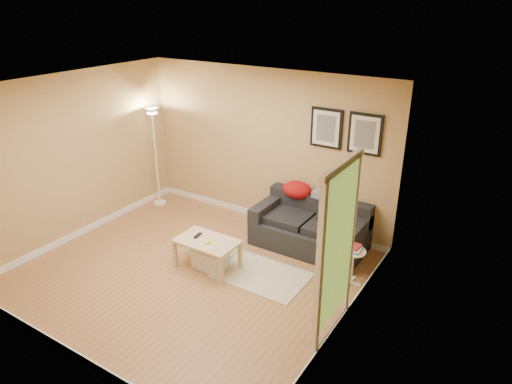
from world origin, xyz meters
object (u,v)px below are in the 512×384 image
book_stack (354,248)px  coffee_table (208,254)px  floor_lamp (156,160)px  sofa (310,225)px  side_table (352,267)px  storage_bin (211,258)px

book_stack → coffee_table: bearing=-140.0°
book_stack → floor_lamp: bearing=-168.7°
book_stack → floor_lamp: 4.07m
sofa → coffee_table: (-0.97, -1.31, -0.15)m
coffee_table → sofa: bearing=73.9°
book_stack → floor_lamp: size_ratio=0.12×
sofa → side_table: (0.92, -0.58, -0.12)m
storage_bin → side_table: side_table is taller
side_table → coffee_table: bearing=-158.9°
floor_lamp → coffee_table: bearing=-30.8°
side_table → floor_lamp: bearing=172.3°
side_table → storage_bin: bearing=-159.2°
storage_bin → book_stack: bearing=20.9°
sofa → storage_bin: sofa is taller
sofa → floor_lamp: size_ratio=0.93×
storage_bin → book_stack: book_stack is taller
side_table → book_stack: (0.01, 0.01, 0.29)m
coffee_table → floor_lamp: floor_lamp is taller
sofa → book_stack: sofa is taller
storage_bin → floor_lamp: floor_lamp is taller
storage_bin → side_table: size_ratio=0.94×
floor_lamp → book_stack: bearing=-7.5°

